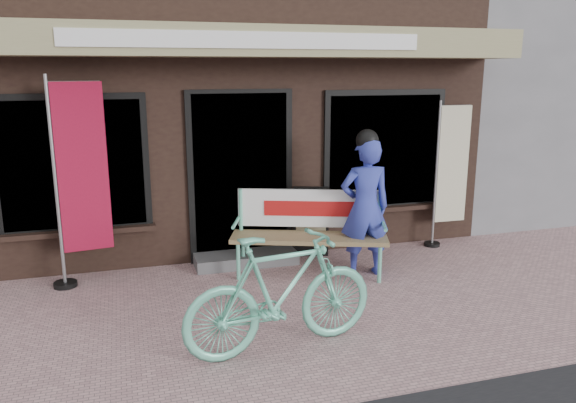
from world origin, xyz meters
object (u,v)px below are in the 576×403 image
object	(u,v)px
nobori_red	(79,180)
nobori_cream	(449,172)
bicycle	(281,292)
bench	(309,226)
menu_stand	(311,221)
person	(365,205)

from	to	relation	value
nobori_red	nobori_cream	bearing A→B (deg)	-6.54
bicycle	nobori_cream	world-z (taller)	nobori_cream
bench	nobori_red	size ratio (longest dim) A/B	0.80
nobori_cream	menu_stand	size ratio (longest dim) A/B	2.17
bench	nobori_red	distance (m)	2.71
bicycle	menu_stand	xyz separation A→B (m)	(1.09, 2.38, -0.06)
nobori_red	person	bearing A→B (deg)	-18.80
bench	nobori_cream	size ratio (longest dim) A/B	0.94
bicycle	menu_stand	world-z (taller)	bicycle
bicycle	nobori_red	xyz separation A→B (m)	(-1.74, 2.16, 0.70)
bench	menu_stand	distance (m)	0.65
nobori_cream	bicycle	bearing A→B (deg)	-142.38
bicycle	nobori_cream	distance (m)	3.85
nobori_red	nobori_cream	xyz separation A→B (m)	(4.81, 0.11, -0.19)
person	menu_stand	world-z (taller)	person
person	nobori_cream	size ratio (longest dim) A/B	0.87
menu_stand	nobori_cream	bearing A→B (deg)	16.16
nobori_red	menu_stand	bearing A→B (deg)	-3.43
person	nobori_cream	xyz separation A→B (m)	(1.59, 0.73, 0.18)
bicycle	nobori_cream	size ratio (longest dim) A/B	0.88
bicycle	bench	bearing A→B (deg)	-34.18
bicycle	menu_stand	size ratio (longest dim) A/B	1.92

